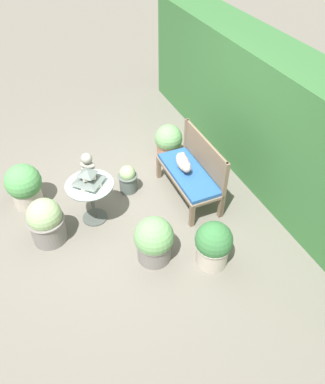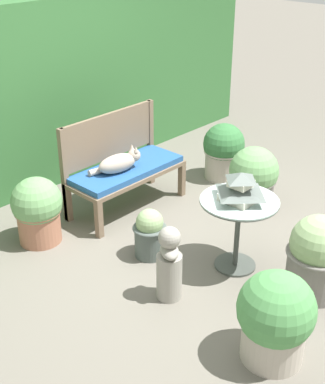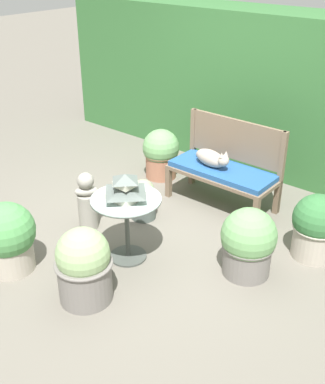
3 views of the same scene
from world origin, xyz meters
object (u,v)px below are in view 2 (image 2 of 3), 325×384
Objects in this scene: garden_bust at (169,265)px; potted_plant_bench_right at (38,210)px; potted_plant_path_edge at (150,233)px; potted_plant_table_near at (275,318)px; garden_bench at (127,173)px; cat at (119,163)px; potted_plant_table_far at (253,178)px; potted_plant_bench_left at (317,256)px; pagoda_birdhouse at (240,188)px; patio_table at (239,215)px; potted_plant_hedge_corner at (224,151)px.

garden_bust is 1.45m from potted_plant_bench_right.
potted_plant_bench_right is 1.05m from potted_plant_path_edge.
garden_bust is 0.94× the size of potted_plant_table_near.
garden_bench is 0.21m from cat.
potted_plant_path_edge is (0.33, 1.47, -0.11)m from potted_plant_table_near.
cat is 0.78× the size of potted_plant_table_near.
cat reaches higher than garden_bench.
potted_plant_bench_left is (-0.86, -1.18, 0.01)m from potted_plant_table_far.
pagoda_birdhouse reaches higher than potted_plant_path_edge.
potted_plant_bench_left is at bearing -95.75° from garden_bust.
garden_bust is at bearing -82.06° from potted_plant_bench_right.
potted_plant_table_far is at bearing 53.97° from potted_plant_bench_left.
potted_plant_path_edge is (-0.36, -0.76, -0.33)m from cat.
patio_table reaches higher than garden_bust.
potted_plant_table_far is 0.96× the size of potted_plant_bench_left.
garden_bench is at bearing 167.47° from potted_plant_hedge_corner.
potted_plant_bench_left is at bearing -68.45° from potted_plant_path_edge.
pagoda_birdhouse reaches higher than potted_plant_table_far.
potted_plant_table_near is at bearing -141.93° from potted_plant_table_far.
patio_table is 0.96× the size of potted_plant_bench_left.
potted_plant_bench_right is at bearing 45.79° from garden_bust.
potted_plant_table_far is at bearing 38.07° from potted_plant_table_near.
cat is 1.37m from potted_plant_table_far.
garden_bust is 0.95m from potted_plant_table_near.
pagoda_birdhouse is 0.55× the size of potted_plant_table_far.
pagoda_birdhouse is 0.79× the size of potted_plant_path_edge.
garden_bench is at bearing 58.52° from potted_plant_path_edge.
patio_table is 1.13m from potted_plant_table_far.
potted_plant_bench_left reaches higher than potted_plant_bench_right.
cat is at bearing 169.80° from potted_plant_hedge_corner.
cat reaches higher than potted_plant_path_edge.
patio_table is 1.79m from potted_plant_hedge_corner.
potted_plant_table_far reaches higher than garden_bench.
cat is at bearing 91.04° from patio_table.
potted_plant_bench_left is 1.41m from potted_plant_path_edge.
garden_bust is (-0.80, -1.31, -0.09)m from garden_bench.
patio_table is at bearing -62.93° from garden_bust.
potted_plant_table_near is at bearing -136.10° from potted_plant_hedge_corner.
potted_plant_bench_left is (0.85, 0.16, -0.00)m from potted_plant_table_near.
pagoda_birdhouse is 0.79m from potted_plant_bench_left.
patio_table is 1.81× the size of pagoda_birdhouse.
pagoda_birdhouse is 0.56× the size of potted_plant_hedge_corner.
potted_plant_table_far is 1.43× the size of potted_plant_path_edge.
potted_plant_table_near reaches higher than potted_plant_path_edge.
garden_bust is 2.29m from potted_plant_hedge_corner.
patio_table is 1.43× the size of potted_plant_path_edge.
garden_bench is 2.71× the size of potted_plant_path_edge.
potted_plant_bench_left is at bearing -78.29° from patio_table.
garden_bust is 0.93× the size of potted_plant_bench_left.
potted_plant_bench_right is at bearing 172.86° from garden_bench.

